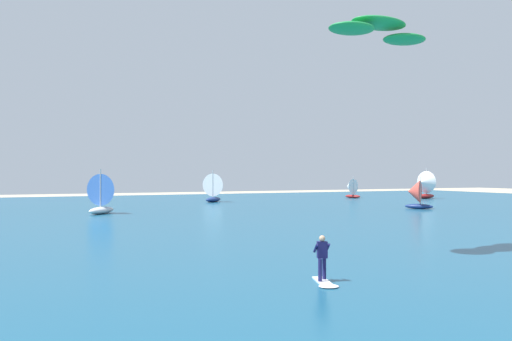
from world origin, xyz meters
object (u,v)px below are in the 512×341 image
sailboat_mid_right (215,187)px  kitesurfer (323,266)px  sailboat_leading (105,193)px  sailboat_anchored_offshore (351,188)px  sailboat_outermost (415,194)px  kite (379,30)px  sailboat_trailing (424,185)px

sailboat_mid_right → kitesurfer: bearing=-105.3°
sailboat_leading → sailboat_mid_right: sailboat_mid_right is taller
sailboat_mid_right → sailboat_anchored_offshore: bearing=4.6°
kitesurfer → sailboat_mid_right: sailboat_mid_right is taller
kitesurfer → sailboat_outermost: size_ratio=0.57×
kitesurfer → kite: (6.07, 4.70, 10.36)m
sailboat_trailing → sailboat_mid_right: 32.90m
sailboat_outermost → sailboat_leading: bearing=167.4°
sailboat_leading → sailboat_outermost: 33.07m
sailboat_leading → sailboat_anchored_offshore: bearing=22.7°
sailboat_outermost → kite: bearing=-134.1°
sailboat_leading → sailboat_outermost: (32.27, -7.20, -0.35)m
kite → sailboat_outermost: (23.46, 24.19, -9.33)m
kitesurfer → sailboat_mid_right: bearing=74.7°
kitesurfer → kite: size_ratio=0.33×
sailboat_outermost → sailboat_mid_right: sailboat_mid_right is taller
sailboat_leading → sailboat_trailing: 50.35m
kite → sailboat_mid_right: (7.94, 46.39, -8.96)m
sailboat_outermost → kitesurfer: bearing=-135.6°
kitesurfer → sailboat_leading: size_ratio=0.47×
kitesurfer → sailboat_outermost: 41.33m
sailboat_trailing → kitesurfer: bearing=-135.1°
sailboat_mid_right → kite: bearing=-99.7°
kite → sailboat_mid_right: bearing=80.3°
sailboat_trailing → sailboat_mid_right: size_ratio=1.09×
sailboat_leading → sailboat_outermost: size_ratio=1.22×
sailboat_leading → sailboat_trailing: sailboat_trailing is taller
kite → sailboat_leading: kite is taller
kitesurfer → sailboat_outermost: (29.54, 28.89, 1.04)m
kitesurfer → sailboat_leading: bearing=94.3°
sailboat_leading → sailboat_outermost: sailboat_leading is taller
kitesurfer → kite: kite is taller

